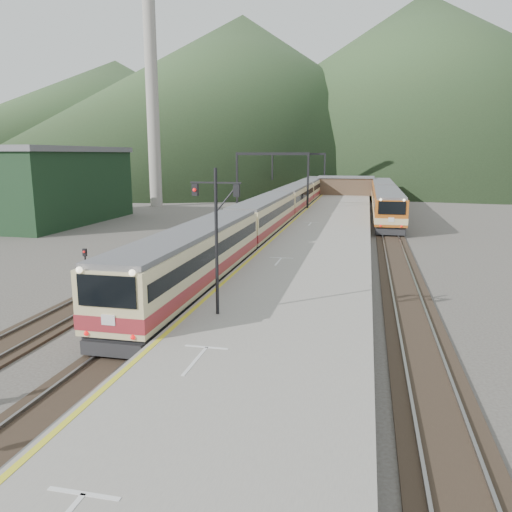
# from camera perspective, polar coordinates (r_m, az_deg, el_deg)

# --- Properties ---
(track_main) EXTENTS (2.60, 200.00, 0.23)m
(track_main) POSITION_cam_1_polar(r_m,az_deg,el_deg) (50.18, 1.83, 2.75)
(track_main) COLOR black
(track_main) RESTS_ON ground
(track_far) EXTENTS (2.60, 200.00, 0.23)m
(track_far) POSITION_cam_1_polar(r_m,az_deg,el_deg) (51.33, -3.67, 2.93)
(track_far) COLOR black
(track_far) RESTS_ON ground
(track_second) EXTENTS (2.60, 200.00, 0.23)m
(track_second) POSITION_cam_1_polar(r_m,az_deg,el_deg) (49.40, 15.07, 2.22)
(track_second) COLOR black
(track_second) RESTS_ON ground
(platform) EXTENTS (8.00, 100.00, 1.00)m
(platform) POSITION_cam_1_polar(r_m,az_deg,el_deg) (47.43, 8.06, 2.66)
(platform) COLOR gray
(platform) RESTS_ON ground
(gantry_near) EXTENTS (9.55, 0.25, 8.00)m
(gantry_near) POSITION_cam_1_polar(r_m,az_deg,el_deg) (64.90, 1.84, 9.64)
(gantry_near) COLOR black
(gantry_near) RESTS_ON ground
(gantry_far) EXTENTS (9.55, 0.25, 8.00)m
(gantry_far) POSITION_cam_1_polar(r_m,az_deg,el_deg) (89.58, 4.85, 10.13)
(gantry_far) COLOR black
(gantry_far) RESTS_ON ground
(warehouse) EXTENTS (14.50, 20.50, 8.60)m
(warehouse) POSITION_cam_1_polar(r_m,az_deg,el_deg) (62.97, -23.91, 7.46)
(warehouse) COLOR black
(warehouse) RESTS_ON ground
(smokestack) EXTENTS (1.80, 1.80, 30.00)m
(smokestack) POSITION_cam_1_polar(r_m,az_deg,el_deg) (77.63, -11.74, 16.68)
(smokestack) COLOR #9E998E
(smokestack) RESTS_ON ground
(station_shed) EXTENTS (9.40, 4.40, 3.10)m
(station_shed) POSITION_cam_1_polar(r_m,az_deg,el_deg) (86.97, 10.21, 7.96)
(station_shed) COLOR brown
(station_shed) RESTS_ON platform
(hill_a) EXTENTS (180.00, 180.00, 60.00)m
(hill_a) POSITION_cam_1_polar(r_m,az_deg,el_deg) (205.93, -1.49, 17.75)
(hill_a) COLOR #2E4225
(hill_a) RESTS_ON ground
(hill_b) EXTENTS (220.00, 220.00, 75.00)m
(hill_b) POSITION_cam_1_polar(r_m,az_deg,el_deg) (241.50, 18.25, 18.07)
(hill_b) COLOR #2E4225
(hill_b) RESTS_ON ground
(hill_d) EXTENTS (200.00, 200.00, 55.00)m
(hill_d) POSITION_cam_1_polar(r_m,az_deg,el_deg) (280.96, -15.49, 15.17)
(hill_d) COLOR #2E4225
(hill_d) RESTS_ON ground
(main_train) EXTENTS (2.84, 77.85, 3.47)m
(main_train) POSITION_cam_1_polar(r_m,az_deg,el_deg) (55.97, 3.02, 5.61)
(main_train) COLOR #CFBF86
(main_train) RESTS_ON track_main
(second_train) EXTENTS (3.05, 41.45, 3.72)m
(second_train) POSITION_cam_1_polar(r_m,az_deg,el_deg) (69.06, 14.48, 6.49)
(second_train) COLOR #A95217
(second_train) RESTS_ON track_second
(signal_mast) EXTENTS (2.20, 0.28, 6.20)m
(signal_mast) POSITION_cam_1_polar(r_m,az_deg,el_deg) (20.81, -4.56, 3.43)
(signal_mast) COLOR black
(signal_mast) RESTS_ON platform
(short_signal_b) EXTENTS (0.24, 0.19, 2.27)m
(short_signal_b) POSITION_cam_1_polar(r_m,az_deg,el_deg) (37.28, -6.73, 1.78)
(short_signal_b) COLOR black
(short_signal_b) RESTS_ON ground
(short_signal_c) EXTENTS (0.23, 0.17, 2.27)m
(short_signal_c) POSITION_cam_1_polar(r_m,az_deg,el_deg) (31.25, -18.91, -0.66)
(short_signal_c) COLOR black
(short_signal_c) RESTS_ON ground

